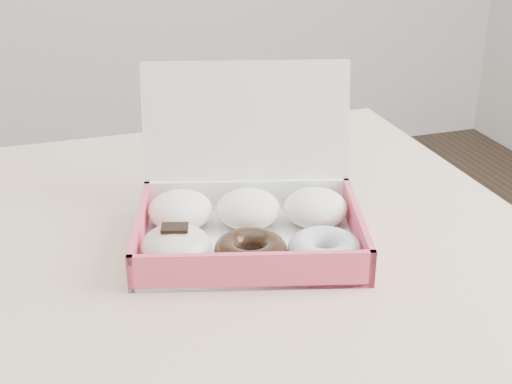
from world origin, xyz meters
name	(u,v)px	position (x,y,z in m)	size (l,w,h in m)	color
table	(69,312)	(0.00, 0.00, 0.67)	(1.20, 0.80, 0.75)	#D0B089
donut_box	(247,218)	(0.22, -0.03, 0.78)	(0.33, 0.31, 0.20)	white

